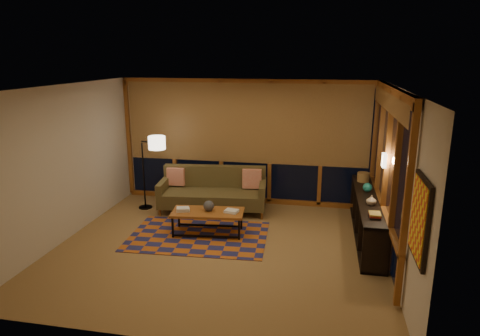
% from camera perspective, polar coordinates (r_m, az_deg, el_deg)
% --- Properties ---
extents(floor, '(5.50, 5.00, 0.01)m').
position_cam_1_polar(floor, '(7.41, -2.78, -10.58)').
color(floor, '#9F6E4A').
rests_on(floor, ground).
extents(ceiling, '(5.50, 5.00, 0.01)m').
position_cam_1_polar(ceiling, '(6.71, -3.07, 10.74)').
color(ceiling, white).
rests_on(ceiling, walls).
extents(walls, '(5.51, 5.01, 2.70)m').
position_cam_1_polar(walls, '(6.94, -2.92, -0.45)').
color(walls, beige).
rests_on(walls, floor).
extents(window_wall_back, '(5.30, 0.16, 2.60)m').
position_cam_1_polar(window_wall_back, '(9.25, 0.71, 3.43)').
color(window_wall_back, brown).
rests_on(window_wall_back, walls).
extents(window_wall_right, '(0.16, 3.70, 2.60)m').
position_cam_1_polar(window_wall_right, '(7.40, 18.86, -0.28)').
color(window_wall_right, brown).
rests_on(window_wall_right, walls).
extents(wall_art, '(0.06, 0.74, 0.94)m').
position_cam_1_polar(wall_art, '(5.07, 22.77, -6.28)').
color(wall_art, red).
rests_on(wall_art, walls).
extents(wall_sconce, '(0.12, 0.18, 0.22)m').
position_cam_1_polar(wall_sconce, '(7.20, 18.67, 0.98)').
color(wall_sconce, '#F2E3C5').
rests_on(wall_sconce, walls).
extents(sofa, '(2.26, 1.11, 0.89)m').
position_cam_1_polar(sofa, '(8.90, -3.67, -3.07)').
color(sofa, '#4C4222').
rests_on(sofa, floor).
extents(pillow_left, '(0.38, 0.13, 0.38)m').
position_cam_1_polar(pillow_left, '(9.22, -8.52, -1.35)').
color(pillow_left, red).
rests_on(pillow_left, sofa).
extents(pillow_right, '(0.41, 0.18, 0.40)m').
position_cam_1_polar(pillow_right, '(8.95, 1.60, -1.61)').
color(pillow_right, red).
rests_on(pillow_right, sofa).
extents(area_rug, '(2.54, 1.77, 0.01)m').
position_cam_1_polar(area_rug, '(7.87, -5.58, -9.02)').
color(area_rug, '#B75A1B').
rests_on(area_rug, floor).
extents(coffee_table, '(1.35, 0.73, 0.43)m').
position_cam_1_polar(coffee_table, '(7.89, -4.30, -7.25)').
color(coffee_table, brown).
rests_on(coffee_table, floor).
extents(book_stack_a, '(0.31, 0.27, 0.07)m').
position_cam_1_polar(book_stack_a, '(7.86, -7.62, -5.45)').
color(book_stack_a, silver).
rests_on(book_stack_a, coffee_table).
extents(book_stack_b, '(0.25, 0.21, 0.04)m').
position_cam_1_polar(book_stack_b, '(7.72, -1.16, -5.81)').
color(book_stack_b, silver).
rests_on(book_stack_b, coffee_table).
extents(ceramic_pot, '(0.21, 0.21, 0.20)m').
position_cam_1_polar(ceramic_pot, '(7.81, -4.19, -5.02)').
color(ceramic_pot, black).
rests_on(ceramic_pot, coffee_table).
extents(floor_lamp, '(0.59, 0.44, 1.59)m').
position_cam_1_polar(floor_lamp, '(9.22, -12.75, -0.51)').
color(floor_lamp, black).
rests_on(floor_lamp, floor).
extents(bookshelf, '(0.40, 2.97, 0.74)m').
position_cam_1_polar(bookshelf, '(8.05, 16.58, -6.23)').
color(bookshelf, black).
rests_on(bookshelf, floor).
extents(basket, '(0.26, 0.26, 0.18)m').
position_cam_1_polar(basket, '(8.84, 16.12, -1.16)').
color(basket, '#9C7E49').
rests_on(basket, bookshelf).
extents(teal_bowl, '(0.17, 0.17, 0.17)m').
position_cam_1_polar(teal_bowl, '(8.19, 16.63, -2.50)').
color(teal_bowl, teal).
rests_on(teal_bowl, bookshelf).
extents(vase, '(0.17, 0.17, 0.17)m').
position_cam_1_polar(vase, '(7.50, 17.12, -4.11)').
color(vase, tan).
rests_on(vase, bookshelf).
extents(shelf_book_stack, '(0.19, 0.27, 0.08)m').
position_cam_1_polar(shelf_book_stack, '(6.98, 17.54, -5.99)').
color(shelf_book_stack, silver).
rests_on(shelf_book_stack, bookshelf).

